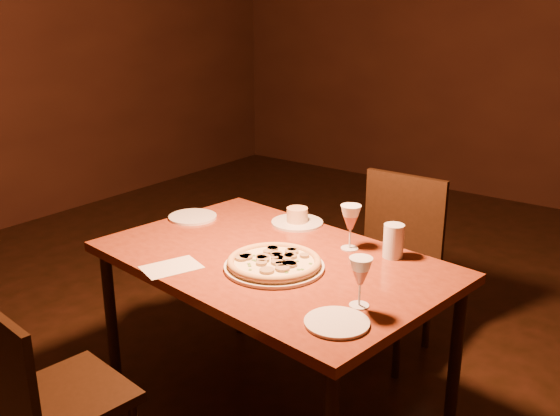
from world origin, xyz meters
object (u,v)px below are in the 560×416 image
Objects in this scene: chair_near at (47,396)px; chair_far at (391,255)px; dining_table at (273,272)px; pizza_plate at (274,263)px.

chair_far is at bearing 83.46° from chair_near.
dining_table is 1.84× the size of chair_near.
dining_table is at bearing 78.74° from chair_near.
pizza_plate is (0.07, -0.08, 0.08)m from dining_table.
chair_near reaches higher than dining_table.
chair_near is 0.90× the size of chair_far.
chair_far reaches higher than pizza_plate.
pizza_plate is at bearing 72.37° from chair_near.
dining_table is 3.85× the size of pizza_plate.
dining_table is 1.66× the size of chair_far.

